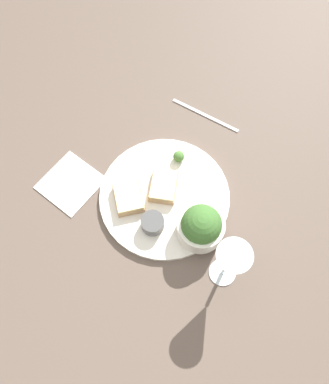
# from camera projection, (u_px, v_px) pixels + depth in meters

# --- Properties ---
(ground_plane) EXTENTS (4.00, 4.00, 0.00)m
(ground_plane) POSITION_uv_depth(u_px,v_px,m) (164.00, 198.00, 0.91)
(ground_plane) COLOR brown
(dinner_plate) EXTENTS (0.31, 0.31, 0.01)m
(dinner_plate) POSITION_uv_depth(u_px,v_px,m) (164.00, 196.00, 0.90)
(dinner_plate) COLOR silver
(dinner_plate) RESTS_ON ground_plane
(salad_bowl) EXTENTS (0.11, 0.11, 0.10)m
(salad_bowl) POSITION_uv_depth(u_px,v_px,m) (201.00, 226.00, 0.82)
(salad_bowl) COLOR silver
(salad_bowl) RESTS_ON dinner_plate
(sauce_ramekin) EXTENTS (0.05, 0.05, 0.03)m
(sauce_ramekin) POSITION_uv_depth(u_px,v_px,m) (153.00, 223.00, 0.85)
(sauce_ramekin) COLOR #4C4C4C
(sauce_ramekin) RESTS_ON dinner_plate
(cheese_toast_near) EXTENTS (0.10, 0.10, 0.03)m
(cheese_toast_near) POSITION_uv_depth(u_px,v_px,m) (129.00, 198.00, 0.88)
(cheese_toast_near) COLOR tan
(cheese_toast_near) RESTS_ON dinner_plate
(cheese_toast_far) EXTENTS (0.09, 0.08, 0.03)m
(cheese_toast_far) POSITION_uv_depth(u_px,v_px,m) (164.00, 186.00, 0.89)
(cheese_toast_far) COLOR tan
(cheese_toast_far) RESTS_ON dinner_plate
(wine_glass) EXTENTS (0.07, 0.07, 0.16)m
(wine_glass) POSITION_uv_depth(u_px,v_px,m) (230.00, 261.00, 0.73)
(wine_glass) COLOR silver
(wine_glass) RESTS_ON ground_plane
(garnish) EXTENTS (0.03, 0.03, 0.03)m
(garnish) POSITION_uv_depth(u_px,v_px,m) (177.00, 156.00, 0.92)
(garnish) COLOR #477533
(garnish) RESTS_ON dinner_plate
(napkin) EXTENTS (0.16, 0.16, 0.01)m
(napkin) POSITION_uv_depth(u_px,v_px,m) (70.00, 183.00, 0.92)
(napkin) COLOR white
(napkin) RESTS_ON ground_plane
(fork) EXTENTS (0.05, 0.20, 0.01)m
(fork) POSITION_uv_depth(u_px,v_px,m) (205.00, 115.00, 1.00)
(fork) COLOR silver
(fork) RESTS_ON ground_plane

